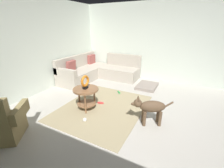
{
  "coord_description": "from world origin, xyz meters",
  "views": [
    {
      "loc": [
        -2.7,
        -1.03,
        1.93
      ],
      "look_at": [
        0.45,
        0.6,
        0.55
      ],
      "focal_mm": 24.35,
      "sensor_mm": 36.0,
      "label": 1
    }
  ],
  "objects_px": {
    "side_table": "(86,93)",
    "dog_toy_ball": "(85,120)",
    "armchair": "(0,124)",
    "sectional_couch": "(97,71)",
    "dog": "(150,108)",
    "dog_bed_mat": "(147,86)",
    "torus_sculpture": "(85,82)",
    "dog_toy_rope": "(119,92)",
    "dog_toy_bone": "(101,103)"
  },
  "relations": [
    {
      "from": "sectional_couch",
      "to": "dog_bed_mat",
      "type": "bearing_deg",
      "value": -90.16
    },
    {
      "from": "dog",
      "to": "dog_toy_ball",
      "type": "bearing_deg",
      "value": 88.45
    },
    {
      "from": "dog",
      "to": "dog_toy_rope",
      "type": "bearing_deg",
      "value": 21.39
    },
    {
      "from": "sectional_couch",
      "to": "armchair",
      "type": "relative_size",
      "value": 2.25
    },
    {
      "from": "sectional_couch",
      "to": "dog_toy_rope",
      "type": "distance_m",
      "value": 1.59
    },
    {
      "from": "sectional_couch",
      "to": "dog_toy_ball",
      "type": "height_order",
      "value": "sectional_couch"
    },
    {
      "from": "dog_toy_rope",
      "to": "dog_toy_ball",
      "type": "bearing_deg",
      "value": 178.69
    },
    {
      "from": "dog",
      "to": "dog_toy_rope",
      "type": "height_order",
      "value": "dog"
    },
    {
      "from": "dog_toy_ball",
      "to": "dog_toy_rope",
      "type": "height_order",
      "value": "dog_toy_ball"
    },
    {
      "from": "torus_sculpture",
      "to": "dog_toy_rope",
      "type": "distance_m",
      "value": 1.42
    },
    {
      "from": "dog",
      "to": "dog_bed_mat",
      "type": "bearing_deg",
      "value": -10.08
    },
    {
      "from": "side_table",
      "to": "torus_sculpture",
      "type": "height_order",
      "value": "torus_sculpture"
    },
    {
      "from": "dog_bed_mat",
      "to": "dog_toy_ball",
      "type": "bearing_deg",
      "value": 165.13
    },
    {
      "from": "dog_bed_mat",
      "to": "dog_toy_bone",
      "type": "distance_m",
      "value": 1.86
    },
    {
      "from": "dog_bed_mat",
      "to": "torus_sculpture",
      "type": "bearing_deg",
      "value": 155.32
    },
    {
      "from": "armchair",
      "to": "side_table",
      "type": "relative_size",
      "value": 1.67
    },
    {
      "from": "dog",
      "to": "dog_toy_bone",
      "type": "xyz_separation_m",
      "value": [
        0.26,
        1.34,
        -0.35
      ]
    },
    {
      "from": "side_table",
      "to": "dog",
      "type": "bearing_deg",
      "value": -85.91
    },
    {
      "from": "dog",
      "to": "dog_toy_bone",
      "type": "bearing_deg",
      "value": 52.81
    },
    {
      "from": "side_table",
      "to": "dog_toy_rope",
      "type": "distance_m",
      "value": 1.3
    },
    {
      "from": "dog_toy_ball",
      "to": "dog_toy_bone",
      "type": "xyz_separation_m",
      "value": [
        0.82,
        0.11,
        -0.01
      ]
    },
    {
      "from": "dog_toy_ball",
      "to": "sectional_couch",
      "type": "bearing_deg",
      "value": 26.84
    },
    {
      "from": "armchair",
      "to": "dog_toy_ball",
      "type": "xyz_separation_m",
      "value": [
        1.1,
        -0.98,
        -0.28
      ]
    },
    {
      "from": "dog_bed_mat",
      "to": "dog_toy_bone",
      "type": "relative_size",
      "value": 4.44
    },
    {
      "from": "dog_bed_mat",
      "to": "dog_toy_ball",
      "type": "distance_m",
      "value": 2.6
    },
    {
      "from": "dog_toy_ball",
      "to": "dog_toy_bone",
      "type": "distance_m",
      "value": 0.83
    },
    {
      "from": "side_table",
      "to": "dog_bed_mat",
      "type": "height_order",
      "value": "side_table"
    },
    {
      "from": "side_table",
      "to": "dog_bed_mat",
      "type": "bearing_deg",
      "value": -24.68
    },
    {
      "from": "side_table",
      "to": "dog_toy_bone",
      "type": "xyz_separation_m",
      "value": [
        0.37,
        -0.17,
        -0.39
      ]
    },
    {
      "from": "dog_bed_mat",
      "to": "dog_toy_rope",
      "type": "height_order",
      "value": "dog_bed_mat"
    },
    {
      "from": "sectional_couch",
      "to": "dog_toy_ball",
      "type": "distance_m",
      "value": 2.83
    },
    {
      "from": "torus_sculpture",
      "to": "dog",
      "type": "relative_size",
      "value": 0.42
    },
    {
      "from": "armchair",
      "to": "dog_toy_rope",
      "type": "xyz_separation_m",
      "value": [
        2.75,
        -1.02,
        -0.3
      ]
    },
    {
      "from": "sectional_couch",
      "to": "dog_toy_bone",
      "type": "xyz_separation_m",
      "value": [
        -1.69,
        -1.16,
        -0.26
      ]
    },
    {
      "from": "dog",
      "to": "dog_toy_ball",
      "type": "height_order",
      "value": "dog"
    },
    {
      "from": "side_table",
      "to": "dog_toy_ball",
      "type": "xyz_separation_m",
      "value": [
        -0.46,
        -0.28,
        -0.37
      ]
    },
    {
      "from": "armchair",
      "to": "dog_toy_rope",
      "type": "relative_size",
      "value": 6.83
    },
    {
      "from": "dog_bed_mat",
      "to": "dog",
      "type": "bearing_deg",
      "value": -163.9
    },
    {
      "from": "dog_toy_ball",
      "to": "side_table",
      "type": "bearing_deg",
      "value": 31.34
    },
    {
      "from": "dog_toy_rope",
      "to": "dog_bed_mat",
      "type": "bearing_deg",
      "value": -36.25
    },
    {
      "from": "armchair",
      "to": "dog_bed_mat",
      "type": "distance_m",
      "value": 3.98
    },
    {
      "from": "sectional_couch",
      "to": "dog",
      "type": "bearing_deg",
      "value": -127.97
    },
    {
      "from": "dog",
      "to": "dog_toy_bone",
      "type": "height_order",
      "value": "dog"
    },
    {
      "from": "dog_toy_rope",
      "to": "dog_toy_bone",
      "type": "xyz_separation_m",
      "value": [
        -0.83,
        0.15,
        0.0
      ]
    },
    {
      "from": "dog_bed_mat",
      "to": "dog",
      "type": "xyz_separation_m",
      "value": [
        -1.95,
        -0.56,
        0.33
      ]
    },
    {
      "from": "sectional_couch",
      "to": "dog",
      "type": "relative_size",
      "value": 2.87
    },
    {
      "from": "sectional_couch",
      "to": "dog_toy_bone",
      "type": "relative_size",
      "value": 12.5
    },
    {
      "from": "armchair",
      "to": "dog",
      "type": "height_order",
      "value": "armchair"
    },
    {
      "from": "side_table",
      "to": "dog_toy_rope",
      "type": "relative_size",
      "value": 4.1
    },
    {
      "from": "dog_bed_mat",
      "to": "armchair",
      "type": "bearing_deg",
      "value": 155.46
    }
  ]
}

